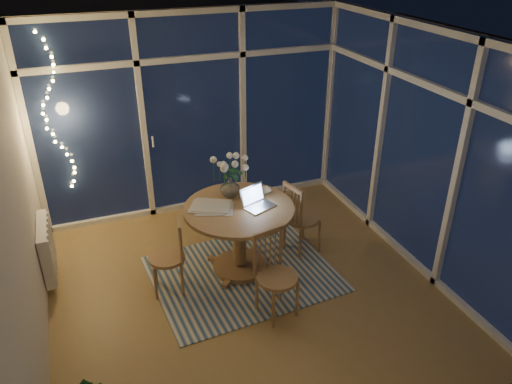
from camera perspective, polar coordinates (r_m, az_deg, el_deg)
floor at (r=5.45m, az=-1.03°, el=-10.85°), size 4.00×4.00×0.00m
ceiling at (r=4.33m, az=-1.33°, el=17.11°), size 4.00×4.00×0.00m
wall_back at (r=6.52m, az=-7.19°, el=8.79°), size 4.00×0.04×2.60m
wall_front at (r=3.24m, az=11.25°, el=-13.38°), size 4.00×0.04×2.60m
wall_left at (r=4.57m, az=-25.53°, el=-2.61°), size 0.04×4.00×2.60m
wall_right at (r=5.68m, az=18.26°, el=4.61°), size 0.04×4.00×2.60m
window_wall_back at (r=6.49m, az=-7.11°, el=8.69°), size 4.00×0.10×2.60m
window_wall_right at (r=5.65m, az=17.94°, el=4.56°), size 0.10×4.00×2.60m
radiator at (r=5.78m, az=-22.82°, el=-5.97°), size 0.10×0.70×0.58m
fairy_lights at (r=6.19m, az=-22.13°, el=8.08°), size 0.24×0.10×1.85m
garden_patio at (r=9.84m, az=-8.28°, el=6.93°), size 12.00×6.00×0.10m
garden_fence at (r=9.94m, az=-12.22°, el=12.63°), size 11.00×0.08×1.80m
garden_shrubs at (r=8.00m, az=-14.93°, el=5.19°), size 0.90×0.90×0.90m
rug at (r=5.63m, az=-1.50°, el=-9.30°), size 2.05×1.69×0.01m
dining_table at (r=5.48m, az=-1.90°, el=-5.39°), size 1.26×1.26×0.81m
chair_left at (r=5.25m, az=-10.18°, el=-7.19°), size 0.46×0.46×0.86m
chair_right at (r=5.81m, az=5.34°, el=-2.79°), size 0.52×0.52×0.91m
chair_front at (r=4.86m, az=2.45°, el=-9.58°), size 0.50×0.50×0.91m
laptop at (r=5.21m, az=0.39°, el=-0.65°), size 0.39×0.36×0.23m
flower_vase at (r=5.44m, az=-2.97°, el=0.51°), size 0.22×0.22×0.21m
bowl at (r=5.55m, az=0.89°, el=0.11°), size 0.16×0.16×0.04m
newspapers at (r=5.26m, az=-5.07°, el=-1.78°), size 0.46×0.40×0.02m
phone at (r=5.26m, az=-0.40°, el=-1.74°), size 0.13×0.10×0.01m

